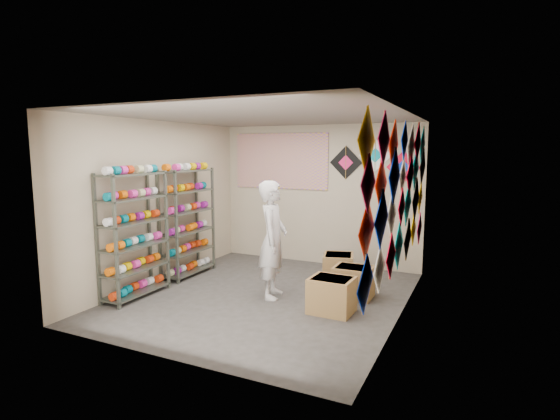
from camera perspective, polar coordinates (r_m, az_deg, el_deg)
The scene contains 12 objects.
ground at distance 6.80m, azimuth -1.88°, elevation -11.18°, with size 4.50×4.50×0.00m, color #33302D.
room_walls at distance 6.46m, azimuth -1.94°, elevation 2.76°, with size 4.50×4.50×4.50m.
shelf_rack_front at distance 6.90m, azimuth -18.53°, elevation -3.14°, with size 0.40×1.10×1.90m, color #4C5147.
shelf_rack_back at distance 7.88m, azimuth -11.99°, elevation -1.60°, with size 0.40×1.10×1.90m, color #4C5147.
string_spools at distance 7.36m, azimuth -15.07°, elevation -1.60°, with size 0.12×2.36×0.12m.
kite_wall_display at distance 5.86m, azimuth 15.70°, elevation 2.20°, with size 0.06×4.31×2.00m.
back_wall_kites at distance 8.18m, azimuth 12.02°, elevation 6.19°, with size 1.66×0.02×0.80m.
poster at distance 8.79m, azimuth 0.08°, elevation 6.41°, with size 2.00×0.01×1.10m, color #9051B0.
shopkeeper at distance 6.55m, azimuth -0.92°, elevation -3.89°, with size 0.57×0.73×1.77m, color beige.
carton_a at distance 6.13m, azimuth 6.77°, elevation -10.99°, with size 0.58×0.49×0.49m, color olive.
carton_b at distance 6.79m, azimuth 9.54°, elevation -9.25°, with size 0.57×0.47×0.47m, color olive.
carton_c at distance 7.51m, azimuth 7.61°, elevation -7.53°, with size 0.49×0.54×0.47m, color olive.
Camera 1 is at (2.95, -5.72, 2.21)m, focal length 28.00 mm.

